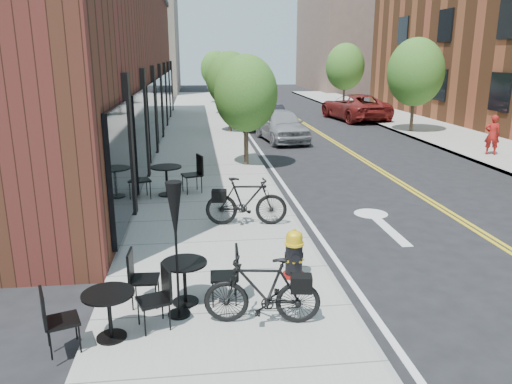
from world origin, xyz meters
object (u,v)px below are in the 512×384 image
parked_car_c (246,101)px  pedestrian (492,135)px  bicycle_left (262,291)px  parked_car_a (281,125)px  bistro_set_b (109,309)px  patio_umbrella (175,222)px  parked_car_far (354,107)px  bicycle_right (246,201)px  bistro_set_c (166,176)px  fire_hydrant (294,254)px  parked_car_b (269,119)px  bistro_set_a (185,276)px

parked_car_c → pedestrian: (7.78, -18.26, 0.22)m
bicycle_left → parked_car_a: bearing=177.7°
bistro_set_b → patio_umbrella: (0.91, 0.52, 1.03)m
parked_car_c → parked_car_far: 8.72m
bicycle_right → patio_umbrella: (-1.43, -3.99, 0.92)m
bistro_set_c → bicycle_right: bearing=-72.9°
fire_hydrant → parked_car_a: bearing=91.7°
fire_hydrant → parked_car_c: 28.38m
bicycle_right → patio_umbrella: 4.34m
bicycle_right → parked_car_b: parked_car_b is taller
patio_umbrella → parked_car_c: size_ratio=0.44×
bistro_set_b → bicycle_right: bearing=42.4°
bistro_set_c → parked_car_c: size_ratio=0.43×
parked_car_b → parked_car_c: 10.85m
bistro_set_c → parked_car_far: parked_car_far is taller
patio_umbrella → bistro_set_c: bearing=94.3°
bistro_set_b → fire_hydrant: bearing=9.6°
patio_umbrella → parked_car_c: (4.00, 29.43, -0.93)m
bicycle_left → bistro_set_c: 7.31m
fire_hydrant → parked_car_c: parked_car_c is taller
pedestrian → parked_car_c: bearing=-42.7°
bicycle_left → bistro_set_c: bistro_set_c is taller
bistro_set_c → parked_car_c: bearing=60.8°
bistro_set_c → patio_umbrella: patio_umbrella is taller
bicycle_left → parked_car_far: 25.19m
bistro_set_c → fire_hydrant: bearing=-84.2°
bicycle_left → bicycle_right: bicycle_right is taller
bicycle_right → parked_car_a: 12.35m
parked_car_far → pedestrian: bearing=90.4°
fire_hydrant → parked_car_far: (8.12, 22.07, 0.25)m
bistro_set_a → parked_car_c: 29.31m
bicycle_right → pedestrian: (10.35, 7.19, 0.22)m
bicycle_right → parked_car_far: (8.66, 19.21, 0.11)m
bicycle_left → bicycle_right: bearing=-174.5°
parked_car_far → parked_car_c: bearing=-53.2°
parked_car_b → patio_umbrella: bearing=-103.6°
bicycle_left → pedestrian: size_ratio=1.09×
parked_car_a → bicycle_right: bearing=-110.0°
bicycle_right → bistro_set_a: bicycle_right is taller
bistro_set_c → patio_umbrella: 6.83m
bistro_set_c → pedestrian: size_ratio=1.30×
parked_car_far → parked_car_b: bearing=30.1°
parked_car_b → parked_car_a: bearing=-87.2°
bistro_set_a → pedestrian: (11.68, 10.79, 0.33)m
bicycle_left → bistro_set_b: (-2.12, -0.16, -0.06)m
bicycle_left → bistro_set_b: 2.12m
bicycle_left → bistro_set_c: size_ratio=0.84×
bistro_set_b → bistro_set_c: size_ratio=0.83×
parked_car_a → fire_hydrant: bearing=-105.4°
bistro_set_a → parked_car_b: bearing=79.5°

